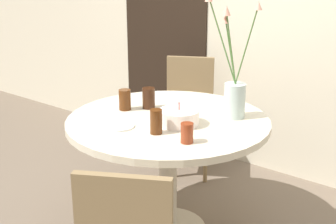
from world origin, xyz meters
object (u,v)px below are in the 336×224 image
object	(u,v)px
drink_glass_2	(187,133)
chair_near_front	(188,108)
side_plate	(119,126)
drink_glass_1	(149,98)
flower_vase	(234,90)
drink_glass_0	(125,100)
birthday_cake	(179,117)
drink_glass_3	(156,122)

from	to	relation	value
drink_glass_2	chair_near_front	bearing A→B (deg)	125.19
side_plate	drink_glass_1	size ratio (longest dim) A/B	1.32
chair_near_front	flower_vase	bearing A→B (deg)	-67.00
drink_glass_0	drink_glass_2	bearing A→B (deg)	-18.07
birthday_cake	drink_glass_1	world-z (taller)	same
drink_glass_2	drink_glass_3	bearing A→B (deg)	178.76
side_plate	drink_glass_3	world-z (taller)	drink_glass_3
drink_glass_0	birthday_cake	bearing A→B (deg)	-1.11
side_plate	drink_glass_1	distance (m)	0.38
chair_near_front	drink_glass_2	size ratio (longest dim) A/B	8.65
drink_glass_2	drink_glass_3	size ratio (longest dim) A/B	0.78
side_plate	flower_vase	bearing A→B (deg)	52.00
flower_vase	drink_glass_3	xyz separation A→B (m)	(-0.19, -0.49, -0.10)
birthday_cake	flower_vase	distance (m)	0.37
drink_glass_1	chair_near_front	bearing A→B (deg)	107.51
drink_glass_3	drink_glass_1	bearing A→B (deg)	135.43
flower_vase	drink_glass_2	distance (m)	0.50
drink_glass_1	birthday_cake	bearing A→B (deg)	-20.43
birthday_cake	flower_vase	xyz separation A→B (m)	(0.18, 0.30, 0.13)
drink_glass_0	drink_glass_1	bearing A→B (deg)	49.59
chair_near_front	drink_glass_3	xyz separation A→B (m)	(0.56, -1.09, 0.32)
drink_glass_1	drink_glass_3	distance (m)	0.45
birthday_cake	drink_glass_1	distance (m)	0.35
chair_near_front	drink_glass_0	size ratio (longest dim) A/B	7.08
side_plate	drink_glass_3	bearing A→B (deg)	12.63
birthday_cake	drink_glass_3	xyz separation A→B (m)	(-0.01, -0.19, 0.02)
side_plate	drink_glass_0	xyz separation A→B (m)	(-0.19, 0.25, 0.06)
drink_glass_3	side_plate	bearing A→B (deg)	-167.37
drink_glass_0	drink_glass_2	xyz separation A→B (m)	(0.62, -0.20, -0.01)
drink_glass_0	flower_vase	bearing A→B (deg)	25.33
chair_near_front	drink_glass_2	distance (m)	1.37
side_plate	drink_glass_2	distance (m)	0.44
flower_vase	side_plate	size ratio (longest dim) A/B	4.16
drink_glass_0	drink_glass_1	size ratio (longest dim) A/B	0.98
flower_vase	drink_glass_2	bearing A→B (deg)	-87.99
side_plate	drink_glass_2	world-z (taller)	drink_glass_2
birthday_cake	drink_glass_0	size ratio (longest dim) A/B	1.77
chair_near_front	drink_glass_2	bearing A→B (deg)	-83.16
flower_vase	drink_glass_0	size ratio (longest dim) A/B	5.58
flower_vase	drink_glass_2	size ratio (longest dim) A/B	6.82
side_plate	drink_glass_1	world-z (taller)	drink_glass_1
chair_near_front	drink_glass_1	xyz separation A→B (m)	(0.24, -0.78, 0.31)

